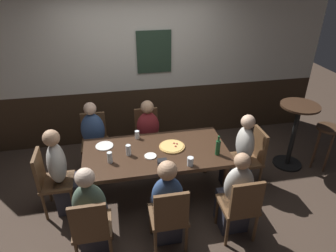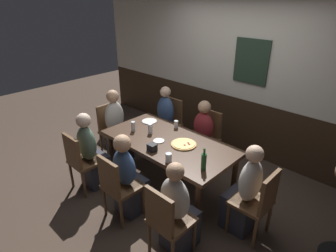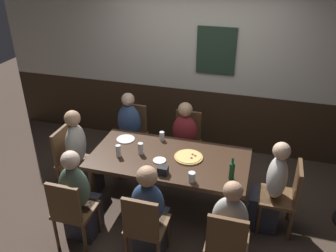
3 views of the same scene
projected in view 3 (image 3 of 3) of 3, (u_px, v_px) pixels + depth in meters
The scene contains 26 objects.
ground_plane at pixel (169, 206), 4.45m from camera, with size 12.00×12.00×0.00m, color #423328.
wall_back at pixel (200, 67), 5.24m from camera, with size 6.40×0.13×2.60m.
dining_table at pixel (169, 163), 4.14m from camera, with size 1.84×0.94×0.74m.
chair_left_near at pixel (71, 210), 3.66m from camera, with size 0.40×0.40×0.88m.
chair_mid_far at pixel (186, 139), 4.97m from camera, with size 0.40×0.40×0.88m.
chair_left_far at pixel (133, 131), 5.16m from camera, with size 0.40×0.40×0.88m.
chair_right_near at pixel (227, 242), 3.27m from camera, with size 0.40×0.40×0.88m.
chair_head_east at pixel (285, 194), 3.89m from camera, with size 0.40×0.40×0.88m.
chair_head_west at pixel (70, 157), 4.54m from camera, with size 0.40×0.40×0.88m.
chair_mid_near at pixel (145, 225), 3.47m from camera, with size 0.40×0.40×0.88m.
person_left_near at pixel (79, 201), 3.81m from camera, with size 0.34×0.37×1.14m.
person_mid_far at pixel (184, 147), 4.84m from camera, with size 0.34×0.37×1.10m.
person_left_far at pixel (129, 137), 5.03m from camera, with size 0.34×0.37×1.15m.
person_right_near at pixel (229, 233), 3.42m from camera, with size 0.34×0.37×1.10m.
person_head_east at pixel (270, 193), 3.94m from camera, with size 0.37×0.34×1.13m.
person_head_west at pixel (81, 159), 4.50m from camera, with size 0.37×0.34×1.18m.
person_mid_near at pixel (150, 216), 3.62m from camera, with size 0.34×0.37×1.11m.
pizza at pixel (189, 157), 4.08m from camera, with size 0.34×0.34×0.03m.
tumbler_water at pixel (162, 136), 4.44m from camera, with size 0.06×0.06×0.11m.
pint_glass_pale at pixel (118, 151), 4.10m from camera, with size 0.06×0.06×0.14m.
tumbler_short at pixel (141, 149), 4.14m from camera, with size 0.06×0.06×0.14m.
pint_glass_amber at pixel (192, 177), 3.67m from camera, with size 0.08×0.08×0.11m.
beer_bottle_green at pixel (232, 171), 3.68m from camera, with size 0.06×0.06×0.27m.
plate_white_large at pixel (126, 139), 4.46m from camera, with size 0.23×0.23×0.01m, color white.
plate_white_small at pixel (159, 160), 4.03m from camera, with size 0.15×0.15×0.01m, color white.
condiment_caddy at pixel (163, 170), 3.79m from camera, with size 0.11×0.09×0.09m, color black.
Camera 3 is at (0.95, -3.32, 2.98)m, focal length 37.60 mm.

